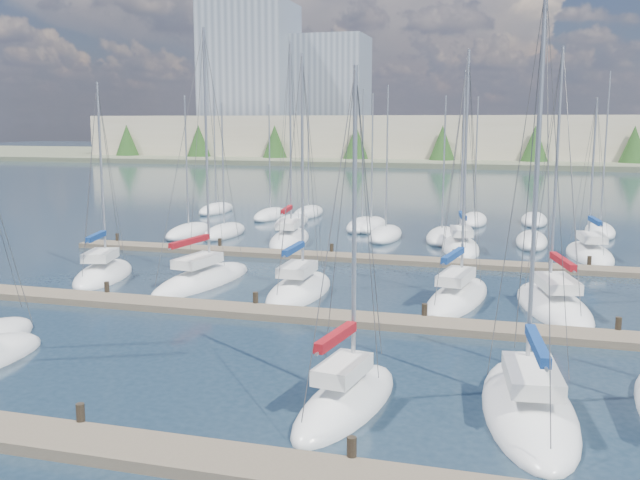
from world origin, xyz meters
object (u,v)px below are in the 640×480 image
(sailboat_l, at_px, (553,305))
(sailboat_j, at_px, (299,290))
(sailboat_h, at_px, (103,274))
(sailboat_d, at_px, (346,401))
(sailboat_k, at_px, (457,298))
(sailboat_e, at_px, (529,408))
(sailboat_q, at_px, (590,254))
(sailboat_i, at_px, (203,280))
(sailboat_n, at_px, (289,239))
(sailboat_p, at_px, (460,247))

(sailboat_l, bearing_deg, sailboat_j, 168.34)
(sailboat_h, bearing_deg, sailboat_d, -53.00)
(sailboat_h, bearing_deg, sailboat_k, -14.21)
(sailboat_e, bearing_deg, sailboat_j, 124.81)
(sailboat_q, bearing_deg, sailboat_d, -115.93)
(sailboat_e, distance_m, sailboat_j, 17.12)
(sailboat_l, relative_size, sailboat_i, 0.90)
(sailboat_j, distance_m, sailboat_d, 15.07)
(sailboat_n, height_order, sailboat_j, sailboat_n)
(sailboat_k, relative_size, sailboat_l, 1.00)
(sailboat_n, distance_m, sailboat_q, 20.95)
(sailboat_k, relative_size, sailboat_d, 1.15)
(sailboat_k, height_order, sailboat_q, sailboat_k)
(sailboat_h, bearing_deg, sailboat_q, 13.57)
(sailboat_h, xyz_separation_m, sailboat_d, (17.82, -14.37, 0.01))
(sailboat_k, height_order, sailboat_l, sailboat_l)
(sailboat_l, bearing_deg, sailboat_i, 165.56)
(sailboat_e, height_order, sailboat_p, sailboat_e)
(sailboat_e, distance_m, sailboat_i, 21.88)
(sailboat_h, bearing_deg, sailboat_p, 23.70)
(sailboat_l, relative_size, sailboat_h, 1.11)
(sailboat_n, relative_size, sailboat_i, 1.05)
(sailboat_n, bearing_deg, sailboat_e, -66.79)
(sailboat_e, relative_size, sailboat_j, 1.04)
(sailboat_h, distance_m, sailboat_d, 22.90)
(sailboat_e, bearing_deg, sailboat_n, 114.31)
(sailboat_p, height_order, sailboat_h, sailboat_p)
(sailboat_j, bearing_deg, sailboat_k, 2.68)
(sailboat_p, xyz_separation_m, sailboat_j, (-6.97, -15.17, -0.00))
(sailboat_d, bearing_deg, sailboat_h, 150.04)
(sailboat_q, relative_size, sailboat_h, 0.94)
(sailboat_n, relative_size, sailboat_e, 1.13)
(sailboat_k, height_order, sailboat_i, sailboat_i)
(sailboat_n, distance_m, sailboat_j, 16.20)
(sailboat_q, height_order, sailboat_l, sailboat_l)
(sailboat_k, xyz_separation_m, sailboat_d, (-2.15, -14.34, 0.00))
(sailboat_j, relative_size, sailboat_d, 1.15)
(sailboat_k, bearing_deg, sailboat_h, -170.66)
(sailboat_k, height_order, sailboat_d, sailboat_k)
(sailboat_k, distance_m, sailboat_e, 13.67)
(sailboat_d, bearing_deg, sailboat_j, 122.00)
(sailboat_q, bearing_deg, sailboat_i, -154.03)
(sailboat_p, bearing_deg, sailboat_n, 170.22)
(sailboat_q, relative_size, sailboat_i, 0.76)
(sailboat_d, bearing_deg, sailboat_e, 20.11)
(sailboat_k, xyz_separation_m, sailboat_n, (-13.62, 14.74, 0.01))
(sailboat_p, distance_m, sailboat_i, 19.29)
(sailboat_n, bearing_deg, sailboat_q, -9.02)
(sailboat_n, relative_size, sailboat_j, 1.18)
(sailboat_n, bearing_deg, sailboat_k, -55.25)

